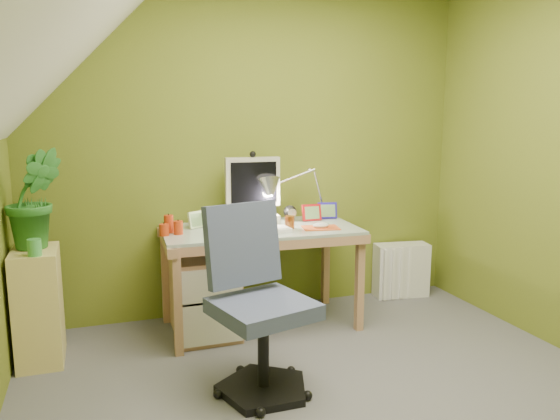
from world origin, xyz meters
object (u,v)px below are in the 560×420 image
object	(u,v)px
potted_plant	(35,198)
radiator	(401,270)
monitor	(253,183)
desk_lamp	(313,182)
side_ledge	(38,306)
task_chair	(263,306)
desk	(261,278)

from	to	relation	value
potted_plant	radiator	distance (m)	2.74
monitor	radiator	bearing A→B (deg)	5.74
potted_plant	monitor	bearing A→B (deg)	9.11
desk_lamp	radiator	world-z (taller)	desk_lamp
desk_lamp	side_ledge	bearing A→B (deg)	-168.25
radiator	monitor	bearing A→B (deg)	-168.93
task_chair	radiator	xyz separation A→B (m)	(1.51, 1.13, -0.26)
potted_plant	side_ledge	bearing A→B (deg)	-112.13
desk	desk_lamp	distance (m)	0.78
side_ledge	potted_plant	bearing A→B (deg)	67.87
desk_lamp	side_ledge	size ratio (longest dim) A/B	0.80
desk	potted_plant	xyz separation A→B (m)	(-1.37, -0.04, 0.62)
desk	potted_plant	world-z (taller)	potted_plant
monitor	task_chair	distance (m)	1.20
side_ledge	task_chair	world-z (taller)	task_chair
desk	monitor	world-z (taller)	monitor
task_chair	radiator	distance (m)	1.90
monitor	task_chair	xyz separation A→B (m)	(-0.25, -1.06, -0.50)
monitor	side_ledge	world-z (taller)	monitor
desk	potted_plant	bearing A→B (deg)	-175.97
side_ledge	task_chair	bearing A→B (deg)	-34.82
side_ledge	potted_plant	world-z (taller)	potted_plant
desk_lamp	side_ledge	world-z (taller)	desk_lamp
side_ledge	task_chair	xyz separation A→B (m)	(1.14, -0.79, 0.14)
side_ledge	monitor	bearing A→B (deg)	10.98
potted_plant	task_chair	world-z (taller)	potted_plant
side_ledge	task_chair	size ratio (longest dim) A/B	0.71
desk_lamp	potted_plant	xyz separation A→B (m)	(-1.82, -0.22, 0.01)
desk_lamp	side_ledge	distance (m)	1.96
monitor	side_ledge	size ratio (longest dim) A/B	0.83
desk_lamp	radiator	xyz separation A→B (m)	(0.80, 0.07, -0.75)
desk	task_chair	size ratio (longest dim) A/B	1.35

